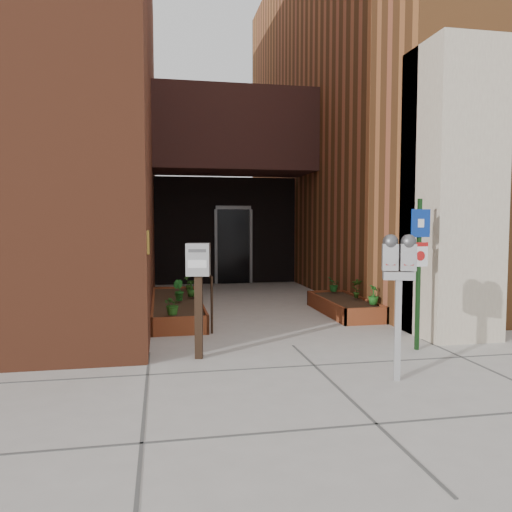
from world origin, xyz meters
TOP-DOWN VIEW (x-y plane):
  - ground at (0.00, 0.00)m, footprint 80.00×80.00m
  - architecture at (-0.18, 6.89)m, footprint 20.00×14.60m
  - planter_left at (-1.55, 2.70)m, footprint 0.90×3.60m
  - planter_right at (1.60, 2.20)m, footprint 0.80×2.20m
  - handrail at (-1.05, 2.65)m, footprint 0.04×3.34m
  - parking_meter at (0.74, -1.70)m, footprint 0.38×0.24m
  - sign_post at (1.62, -0.55)m, footprint 0.28×0.08m
  - payment_dropbox at (-1.36, -0.40)m, footprint 0.33×0.27m
  - shrub_left_a at (-1.65, 1.10)m, footprint 0.40×0.40m
  - shrub_left_b at (-1.52, 2.49)m, footprint 0.30×0.30m
  - shrub_left_c at (-1.25, 2.94)m, footprint 0.20×0.20m
  - shrub_left_d at (-1.27, 3.88)m, footprint 0.26×0.26m
  - shrub_right_a at (1.85, 1.42)m, footprint 0.27×0.27m
  - shrub_right_b at (1.85, 2.18)m, footprint 0.24×0.24m
  - shrub_right_c at (1.70, 3.05)m, footprint 0.35×0.35m

SIDE VIEW (x-z plane):
  - ground at x=0.00m, z-range 0.00..0.00m
  - planter_left at x=-1.55m, z-range -0.02..0.28m
  - planter_right at x=1.60m, z-range -0.02..0.28m
  - shrub_right_c at x=1.70m, z-range 0.30..0.61m
  - shrub_left_c at x=-1.25m, z-range 0.30..0.63m
  - shrub_left_a at x=-1.65m, z-range 0.30..0.63m
  - shrub_right_a at x=1.85m, z-range 0.30..0.64m
  - shrub_left_d at x=-1.27m, z-range 0.30..0.66m
  - shrub_right_b at x=1.85m, z-range 0.30..0.67m
  - shrub_left_b at x=-1.52m, z-range 0.30..0.68m
  - handrail at x=-1.05m, z-range 0.30..1.20m
  - payment_dropbox at x=-1.36m, z-range 0.33..1.82m
  - parking_meter at x=0.74m, z-range 0.45..2.07m
  - sign_post at x=1.62m, z-range 0.24..2.31m
  - architecture at x=-0.18m, z-range -0.02..9.98m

